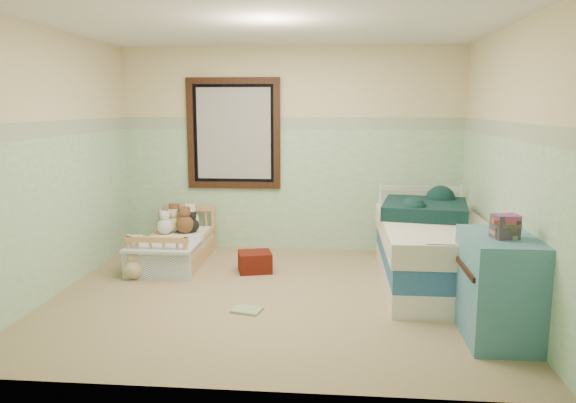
# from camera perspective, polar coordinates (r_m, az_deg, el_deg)

# --- Properties ---
(floor) EXTENTS (4.20, 3.60, 0.02)m
(floor) POSITION_cam_1_polar(r_m,az_deg,el_deg) (5.38, -1.44, -9.72)
(floor) COLOR gray
(floor) RESTS_ON ground
(ceiling) EXTENTS (4.20, 3.60, 0.02)m
(ceiling) POSITION_cam_1_polar(r_m,az_deg,el_deg) (5.12, -1.57, 17.90)
(ceiling) COLOR silver
(ceiling) RESTS_ON wall_back
(wall_back) EXTENTS (4.20, 0.04, 2.50)m
(wall_back) POSITION_cam_1_polar(r_m,az_deg,el_deg) (6.88, 0.23, 5.31)
(wall_back) COLOR beige
(wall_back) RESTS_ON floor
(wall_front) EXTENTS (4.20, 0.04, 2.50)m
(wall_front) POSITION_cam_1_polar(r_m,az_deg,el_deg) (3.33, -5.08, 0.48)
(wall_front) COLOR beige
(wall_front) RESTS_ON floor
(wall_left) EXTENTS (0.04, 3.60, 2.50)m
(wall_left) POSITION_cam_1_polar(r_m,az_deg,el_deg) (5.74, -22.88, 3.65)
(wall_left) COLOR beige
(wall_left) RESTS_ON floor
(wall_right) EXTENTS (0.04, 3.60, 2.50)m
(wall_right) POSITION_cam_1_polar(r_m,az_deg,el_deg) (5.29, 21.77, 3.26)
(wall_right) COLOR beige
(wall_right) RESTS_ON floor
(wainscot_mint) EXTENTS (4.20, 0.01, 1.50)m
(wainscot_mint) POSITION_cam_1_polar(r_m,az_deg,el_deg) (6.93, 0.22, 1.18)
(wainscot_mint) COLOR #81B284
(wainscot_mint) RESTS_ON floor
(border_strip) EXTENTS (4.20, 0.01, 0.15)m
(border_strip) POSITION_cam_1_polar(r_m,az_deg,el_deg) (6.85, 0.22, 8.01)
(border_strip) COLOR #4B6D53
(border_strip) RESTS_ON wall_back
(window_frame) EXTENTS (1.16, 0.06, 1.36)m
(window_frame) POSITION_cam_1_polar(r_m,az_deg,el_deg) (6.93, -5.62, 6.95)
(window_frame) COLOR black
(window_frame) RESTS_ON wall_back
(window_blinds) EXTENTS (0.92, 0.01, 1.12)m
(window_blinds) POSITION_cam_1_polar(r_m,az_deg,el_deg) (6.94, -5.60, 6.96)
(window_blinds) COLOR beige
(window_blinds) RESTS_ON window_frame
(toddler_bed_frame) EXTENTS (0.67, 1.33, 0.17)m
(toddler_bed_frame) POSITION_cam_1_polar(r_m,az_deg,el_deg) (6.59, -11.46, -5.38)
(toddler_bed_frame) COLOR tan
(toddler_bed_frame) RESTS_ON floor
(toddler_mattress) EXTENTS (0.61, 1.28, 0.12)m
(toddler_mattress) POSITION_cam_1_polar(r_m,az_deg,el_deg) (6.55, -11.51, -4.15)
(toddler_mattress) COLOR white
(toddler_mattress) RESTS_ON toddler_bed_frame
(patchwork_quilt) EXTENTS (0.72, 0.67, 0.03)m
(patchwork_quilt) POSITION_cam_1_polar(r_m,az_deg,el_deg) (6.15, -12.63, -4.38)
(patchwork_quilt) COLOR #6489D0
(patchwork_quilt) RESTS_ON toddler_mattress
(plush_bed_brown) EXTENTS (0.21, 0.21, 0.21)m
(plush_bed_brown) POSITION_cam_1_polar(r_m,az_deg,el_deg) (7.03, -11.57, -1.83)
(plush_bed_brown) COLOR brown
(plush_bed_brown) RESTS_ON toddler_mattress
(plush_bed_white) EXTENTS (0.21, 0.21, 0.21)m
(plush_bed_white) POSITION_cam_1_polar(r_m,az_deg,el_deg) (6.97, -9.99, -1.87)
(plush_bed_white) COLOR silver
(plush_bed_white) RESTS_ON toddler_mattress
(plush_bed_tan) EXTENTS (0.19, 0.19, 0.19)m
(plush_bed_tan) POSITION_cam_1_polar(r_m,az_deg,el_deg) (6.81, -11.69, -2.30)
(plush_bed_tan) COLOR #D5B78D
(plush_bed_tan) RESTS_ON toddler_mattress
(plush_bed_dark) EXTENTS (0.17, 0.17, 0.17)m
(plush_bed_dark) POSITION_cam_1_polar(r_m,az_deg,el_deg) (6.75, -9.81, -2.43)
(plush_bed_dark) COLOR black
(plush_bed_dark) RESTS_ON toddler_mattress
(plush_floor_cream) EXTENTS (0.29, 0.29, 0.29)m
(plush_floor_cream) POSITION_cam_1_polar(r_m,az_deg,el_deg) (6.23, -15.34, -5.86)
(plush_floor_cream) COLOR silver
(plush_floor_cream) RESTS_ON floor
(plush_floor_tan) EXTENTS (0.21, 0.21, 0.21)m
(plush_floor_tan) POSITION_cam_1_polar(r_m,az_deg,el_deg) (6.05, -15.50, -6.70)
(plush_floor_tan) COLOR #D5B78D
(plush_floor_tan) RESTS_ON floor
(twin_bed_frame) EXTENTS (0.98, 1.96, 0.22)m
(twin_bed_frame) POSITION_cam_1_polar(r_m,az_deg,el_deg) (5.82, 14.55, -7.28)
(twin_bed_frame) COLOR silver
(twin_bed_frame) RESTS_ON floor
(twin_boxspring) EXTENTS (0.98, 1.96, 0.22)m
(twin_boxspring) POSITION_cam_1_polar(r_m,az_deg,el_deg) (5.76, 14.65, -5.19)
(twin_boxspring) COLOR #194E86
(twin_boxspring) RESTS_ON twin_bed_frame
(twin_mattress) EXTENTS (1.02, 2.00, 0.22)m
(twin_mattress) POSITION_cam_1_polar(r_m,az_deg,el_deg) (5.71, 14.74, -3.06)
(twin_mattress) COLOR beige
(twin_mattress) RESTS_ON twin_boxspring
(teal_blanket) EXTENTS (0.97, 1.01, 0.14)m
(teal_blanket) POSITION_cam_1_polar(r_m,az_deg,el_deg) (5.96, 13.87, -0.73)
(teal_blanket) COLOR black
(teal_blanket) RESTS_ON twin_mattress
(dresser) EXTENTS (0.51, 0.81, 0.81)m
(dresser) POSITION_cam_1_polar(r_m,az_deg,el_deg) (4.63, 20.75, -8.23)
(dresser) COLOR teal
(dresser) RESTS_ON floor
(book_stack) EXTENTS (0.21, 0.18, 0.18)m
(book_stack) POSITION_cam_1_polar(r_m,az_deg,el_deg) (4.43, 21.40, -2.41)
(book_stack) COLOR #55322C
(book_stack) RESTS_ON dresser
(red_pillow) EXTENTS (0.42, 0.39, 0.22)m
(red_pillow) POSITION_cam_1_polar(r_m,az_deg,el_deg) (6.10, -3.41, -6.20)
(red_pillow) COLOR maroon
(red_pillow) RESTS_ON floor
(floor_book) EXTENTS (0.29, 0.25, 0.02)m
(floor_book) POSITION_cam_1_polar(r_m,az_deg,el_deg) (5.00, -4.23, -11.06)
(floor_book) COLOR gold
(floor_book) RESTS_ON floor
(extra_plush_0) EXTENTS (0.19, 0.19, 0.19)m
(extra_plush_0) POSITION_cam_1_polar(r_m,az_deg,el_deg) (6.74, -12.59, -2.47)
(extra_plush_0) COLOR brown
(extra_plush_0) RESTS_ON toddler_mattress
(extra_plush_1) EXTENTS (0.22, 0.22, 0.22)m
(extra_plush_1) POSITION_cam_1_polar(r_m,az_deg,el_deg) (6.71, -10.53, -2.30)
(extra_plush_1) COLOR brown
(extra_plush_1) RESTS_ON toddler_mattress
(extra_plush_2) EXTENTS (0.19, 0.19, 0.19)m
(extra_plush_2) POSITION_cam_1_polar(r_m,az_deg,el_deg) (6.71, -12.51, -2.49)
(extra_plush_2) COLOR silver
(extra_plush_2) RESTS_ON toddler_mattress
(extra_plush_3) EXTENTS (0.18, 0.18, 0.18)m
(extra_plush_3) POSITION_cam_1_polar(r_m,az_deg,el_deg) (6.83, -9.95, -2.24)
(extra_plush_3) COLOR silver
(extra_plush_3) RESTS_ON toddler_mattress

